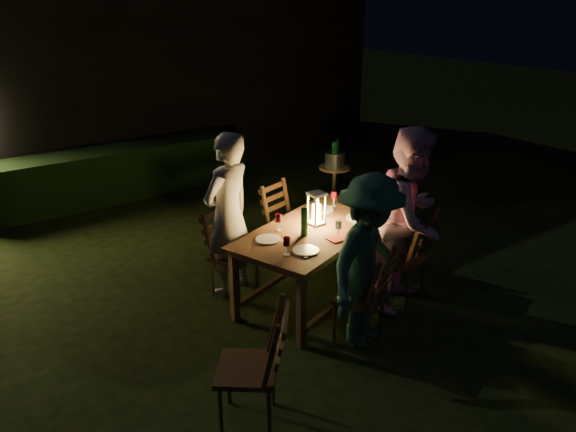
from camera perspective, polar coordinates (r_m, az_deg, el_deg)
garden_envelope at (r=11.39m, az=-19.29°, el=13.24°), size 40.00×40.00×3.20m
dining_table at (r=5.79m, az=3.01°, el=-1.85°), size 2.12×1.53×0.80m
chair_near_left at (r=5.31m, az=7.41°, el=-9.60°), size 0.58×0.60×0.96m
chair_near_right at (r=6.01m, az=11.53°, el=-5.58°), size 0.61×0.64×1.07m
chair_far_left at (r=6.07m, az=-5.56°, el=-5.25°), size 0.58×0.59×0.96m
chair_far_right at (r=6.78m, az=-0.06°, el=-2.09°), size 0.55×0.57×0.98m
chair_end at (r=6.96m, az=8.39°, el=-1.83°), size 0.55×0.53×0.92m
chair_spare at (r=4.37m, az=-3.85°, el=-16.92°), size 0.67×0.66×1.02m
person_house_side at (r=5.85m, az=-6.13°, el=0.05°), size 0.75×0.61×1.77m
person_opp_right at (r=5.74m, az=12.41°, el=-0.27°), size 1.09×0.97×1.87m
person_opp_left at (r=5.03m, az=8.19°, el=-4.67°), size 1.19×0.92×1.63m
lantern at (r=5.77m, az=2.91°, el=0.58°), size 0.16×0.16×0.35m
plate_far_left at (r=5.46m, az=-2.02°, el=-2.38°), size 0.25×0.25×0.01m
plate_near_left at (r=5.23m, az=1.83°, el=-3.52°), size 0.25×0.25×0.01m
plate_far_right at (r=6.22m, az=3.54°, el=0.70°), size 0.25×0.25×0.01m
plate_near_right at (r=6.02m, az=7.10°, el=-0.17°), size 0.25×0.25×0.01m
wineglass_a at (r=5.65m, az=-0.99°, el=-0.64°), size 0.06×0.06×0.18m
wineglass_b at (r=5.12m, az=-0.14°, el=-3.09°), size 0.06×0.06×0.18m
wineglass_c at (r=5.84m, az=6.94°, el=-0.01°), size 0.06×0.06×0.18m
wineglass_d at (r=6.31m, az=4.69°, el=1.76°), size 0.06×0.06×0.18m
wineglass_e at (r=5.51m, az=5.12°, el=-1.32°), size 0.06×0.06×0.18m
bottle_table at (r=5.52m, az=1.67°, el=-0.62°), size 0.07×0.07×0.28m
napkin_left at (r=5.49m, az=5.01°, el=-2.32°), size 0.18×0.14×0.01m
napkin_right at (r=6.07m, az=8.21°, el=-0.06°), size 0.18×0.14×0.01m
phone at (r=5.14m, az=2.14°, el=-4.04°), size 0.14×0.07×0.01m
side_table at (r=8.43m, az=4.75°, el=4.54°), size 0.46×0.46×0.62m
ice_bucket at (r=8.38m, az=4.79°, el=5.74°), size 0.30×0.30×0.22m
bottle_bucket_a at (r=8.31m, az=4.71°, el=5.96°), size 0.07×0.07×0.32m
bottle_bucket_b at (r=8.43m, az=4.88°, el=6.19°), size 0.07×0.07×0.32m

